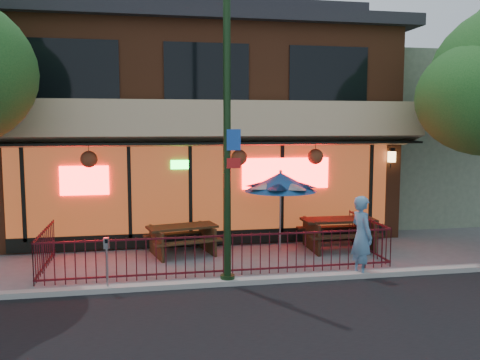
# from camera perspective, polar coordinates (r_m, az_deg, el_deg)

# --- Properties ---
(ground) EXTENTS (80.00, 80.00, 0.00)m
(ground) POSITION_cam_1_polar(r_m,az_deg,el_deg) (11.90, -1.73, -10.98)
(ground) COLOR gray
(ground) RESTS_ON ground
(curb) EXTENTS (80.00, 0.25, 0.12)m
(curb) POSITION_cam_1_polar(r_m,az_deg,el_deg) (11.41, -1.34, -11.42)
(curb) COLOR #999993
(curb) RESTS_ON ground
(restaurant_building) EXTENTS (12.96, 9.49, 8.05)m
(restaurant_building) POSITION_cam_1_polar(r_m,az_deg,el_deg) (18.44, -5.19, 8.09)
(restaurant_building) COLOR brown
(restaurant_building) RESTS_ON ground
(neighbor_building) EXTENTS (6.00, 7.00, 6.00)m
(neighbor_building) POSITION_cam_1_polar(r_m,az_deg,el_deg) (21.77, 19.07, 4.52)
(neighbor_building) COLOR gray
(neighbor_building) RESTS_ON ground
(patio_fence) EXTENTS (8.44, 2.62, 1.00)m
(patio_fence) POSITION_cam_1_polar(r_m,az_deg,el_deg) (12.21, -2.10, -7.46)
(patio_fence) COLOR #460F17
(patio_fence) RESTS_ON ground
(street_light) EXTENTS (0.43, 0.32, 7.00)m
(street_light) POSITION_cam_1_polar(r_m,az_deg,el_deg) (10.98, -1.45, 4.29)
(street_light) COLOR black
(street_light) RESTS_ON ground
(picnic_table_left) EXTENTS (2.12, 1.80, 0.79)m
(picnic_table_left) POSITION_cam_1_polar(r_m,az_deg,el_deg) (13.98, -6.50, -6.21)
(picnic_table_left) COLOR #3E2B16
(picnic_table_left) RESTS_ON ground
(picnic_table_right) EXTENTS (2.08, 1.61, 0.87)m
(picnic_table_right) POSITION_cam_1_polar(r_m,az_deg,el_deg) (14.72, 10.99, -5.43)
(picnic_table_right) COLOR #311E11
(picnic_table_right) RESTS_ON ground
(patio_umbrella) EXTENTS (2.00, 2.00, 2.28)m
(patio_umbrella) POSITION_cam_1_polar(r_m,az_deg,el_deg) (14.08, 4.58, -0.21)
(patio_umbrella) COLOR gray
(patio_umbrella) RESTS_ON ground
(pedestrian) EXTENTS (0.55, 0.75, 1.89)m
(pedestrian) POSITION_cam_1_polar(r_m,az_deg,el_deg) (12.22, 13.50, -6.13)
(pedestrian) COLOR #598AB3
(pedestrian) RESTS_ON ground
(parking_meter_near) EXTENTS (0.13, 0.12, 1.17)m
(parking_meter_near) POSITION_cam_1_polar(r_m,az_deg,el_deg) (11.13, -14.73, -8.17)
(parking_meter_near) COLOR gray
(parking_meter_near) RESTS_ON ground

